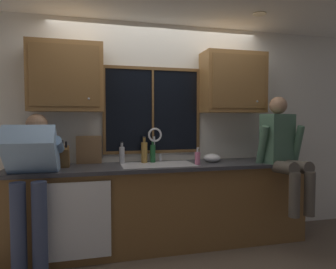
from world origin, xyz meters
name	(u,v)px	position (x,y,z in m)	size (l,w,h in m)	color
back_wall	(158,131)	(0.00, 0.06, 1.27)	(5.64, 0.12, 2.55)	silver
ceiling_downlight_right	(259,14)	(0.97, -0.60, 2.54)	(0.14, 0.14, 0.01)	#FFEAB2
window_glass	(153,110)	(-0.08, -0.01, 1.52)	(1.10, 0.02, 0.95)	black
window_frame_top	(153,69)	(-0.08, -0.02, 2.02)	(1.17, 0.02, 0.04)	brown
window_frame_bottom	(153,152)	(-0.08, -0.02, 1.03)	(1.17, 0.02, 0.04)	brown
window_frame_left	(104,110)	(-0.64, -0.02, 1.52)	(0.04, 0.02, 0.95)	brown
window_frame_right	(198,111)	(0.49, -0.02, 1.52)	(0.04, 0.02, 0.95)	brown
window_mullion_center	(153,110)	(-0.08, -0.02, 1.52)	(0.02, 0.02, 0.95)	brown
lower_cabinet_run	(164,207)	(0.00, -0.29, 0.44)	(3.24, 0.58, 0.88)	brown
countertop	(165,166)	(0.00, -0.31, 0.90)	(3.30, 0.62, 0.04)	#38383D
dishwasher_front	(79,221)	(-0.91, -0.61, 0.46)	(0.60, 0.02, 0.74)	white
upper_cabinet_left	(66,77)	(-1.03, -0.17, 1.86)	(0.76, 0.36, 0.72)	olive
upper_cabinet_right	(233,83)	(0.88, -0.17, 1.86)	(0.76, 0.36, 0.72)	olive
sink	(158,173)	(-0.08, -0.30, 0.82)	(0.80, 0.46, 0.21)	#B7B7BC
faucet	(155,141)	(-0.07, -0.12, 1.17)	(0.18, 0.09, 0.40)	silver
person_standing	(32,173)	(-1.31, -0.58, 0.93)	(0.53, 0.72, 1.47)	#384260
person_sitting_on_counter	(283,147)	(1.31, -0.57, 1.10)	(0.54, 0.65, 1.26)	#595147
knife_block	(63,157)	(-1.07, -0.27, 1.03)	(0.12, 0.18, 0.32)	brown
cutting_board	(89,150)	(-0.81, -0.08, 1.08)	(0.28, 0.02, 0.32)	#997047
mixing_bowl	(212,158)	(0.58, -0.25, 0.97)	(0.20, 0.20, 0.10)	silver
soap_dispenser	(198,158)	(0.35, -0.41, 0.99)	(0.06, 0.07, 0.19)	pink
bottle_green_glass	(144,152)	(-0.20, -0.13, 1.05)	(0.07, 0.07, 0.30)	olive
bottle_tall_clear	(122,155)	(-0.45, -0.13, 1.02)	(0.06, 0.06, 0.25)	#B7B7BC
bottle_amber_small	(153,153)	(-0.10, -0.13, 1.03)	(0.06, 0.06, 0.26)	#1E592D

